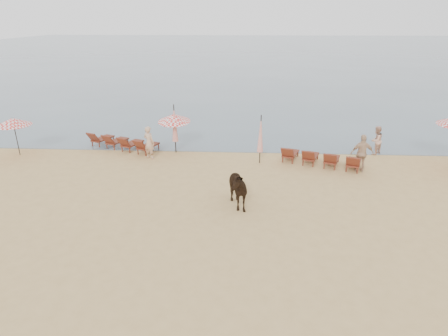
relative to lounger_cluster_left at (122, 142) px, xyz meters
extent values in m
plane|color=tan|center=(5.95, -10.26, -0.42)|extent=(120.00, 120.00, 0.00)
cube|color=#51606B|center=(5.95, 69.74, -0.42)|extent=(160.00, 140.00, 0.06)
cube|color=maroon|center=(-1.39, 0.80, -0.08)|extent=(1.08, 1.48, 0.08)
cube|color=maroon|center=(-1.66, 0.13, 0.19)|extent=(0.74, 0.64, 0.59)
cube|color=maroon|center=(-0.41, 0.40, -0.08)|extent=(1.08, 1.48, 0.08)
cube|color=maroon|center=(-0.68, -0.27, 0.19)|extent=(0.74, 0.64, 0.59)
cube|color=maroon|center=(0.57, 0.01, -0.08)|extent=(1.08, 1.48, 0.08)
cube|color=maroon|center=(0.30, -0.66, 0.19)|extent=(0.74, 0.64, 0.59)
cube|color=maroon|center=(1.55, -0.39, -0.08)|extent=(1.08, 1.48, 0.08)
cube|color=maroon|center=(1.29, -1.06, 0.19)|extent=(0.74, 0.64, 0.59)
cube|color=maroon|center=(9.17, -1.18, -0.09)|extent=(1.04, 1.45, 0.08)
cube|color=maroon|center=(8.92, -1.84, 0.17)|extent=(0.73, 0.62, 0.58)
cube|color=maroon|center=(10.13, -1.55, -0.09)|extent=(1.04, 1.45, 0.08)
cube|color=maroon|center=(9.88, -2.21, 0.17)|extent=(0.73, 0.62, 0.58)
cube|color=maroon|center=(11.10, -1.92, -0.09)|extent=(1.04, 1.45, 0.08)
cube|color=maroon|center=(10.85, -2.58, 0.17)|extent=(0.73, 0.62, 0.58)
cube|color=maroon|center=(12.07, -2.28, -0.09)|extent=(1.04, 1.45, 0.08)
cube|color=maroon|center=(11.82, -2.94, 0.17)|extent=(0.73, 0.62, 0.58)
cylinder|color=black|center=(-5.19, -1.26, 0.52)|extent=(0.04, 0.04, 1.87)
cone|color=red|center=(-5.19, -1.26, 1.41)|extent=(1.79, 1.79, 0.38)
sphere|color=black|center=(-5.19, -1.26, 1.58)|extent=(0.07, 0.07, 0.07)
cylinder|color=black|center=(3.04, -0.29, 0.55)|extent=(0.05, 0.05, 1.94)
cone|color=red|center=(3.04, -0.29, 1.48)|extent=(1.72, 1.75, 0.58)
sphere|color=black|center=(3.04, -0.29, 1.66)|extent=(0.07, 0.07, 0.07)
cylinder|color=black|center=(3.07, -0.41, 0.90)|extent=(0.06, 0.06, 2.64)
cone|color=red|center=(3.07, -0.41, 1.22)|extent=(0.32, 0.32, 1.98)
cylinder|color=black|center=(7.56, -1.77, 0.82)|extent=(0.05, 0.05, 2.48)
cone|color=red|center=(7.56, -1.77, 1.12)|extent=(0.30, 0.30, 1.86)
imported|color=black|center=(6.40, -6.45, 0.36)|extent=(1.44, 2.03, 1.57)
imported|color=tan|center=(1.88, -1.37, 0.44)|extent=(0.75, 0.66, 1.72)
imported|color=tan|center=(13.75, -0.12, 0.36)|extent=(0.95, 0.94, 1.55)
imported|color=tan|center=(12.29, -2.62, 0.49)|extent=(1.08, 0.47, 1.82)
camera|label=1|loc=(6.70, -19.44, 6.43)|focal=30.00mm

